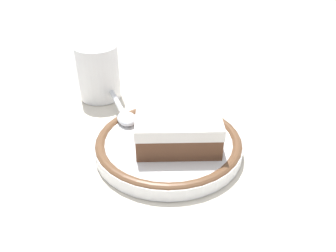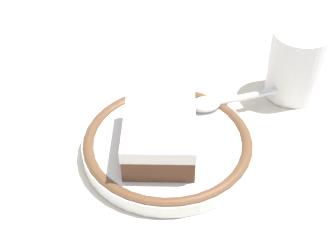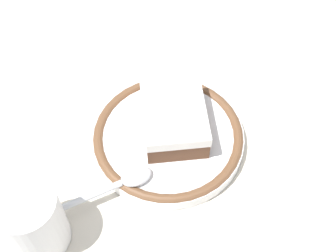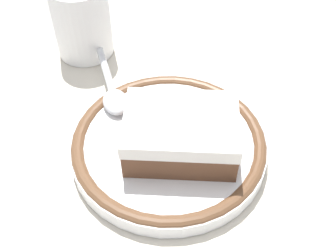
# 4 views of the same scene
# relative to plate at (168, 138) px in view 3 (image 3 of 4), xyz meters

# --- Properties ---
(ground_plane) EXTENTS (2.40, 2.40, 0.00)m
(ground_plane) POSITION_rel_plate_xyz_m (-0.00, 0.03, -0.01)
(ground_plane) COLOR #B7B2A8
(placemat) EXTENTS (0.41, 0.34, 0.00)m
(placemat) POSITION_rel_plate_xyz_m (-0.00, 0.03, -0.01)
(placemat) COLOR beige
(placemat) RESTS_ON ground_plane
(plate) EXTENTS (0.18, 0.18, 0.02)m
(plate) POSITION_rel_plate_xyz_m (0.00, 0.00, 0.00)
(plate) COLOR white
(plate) RESTS_ON placemat
(cake_slice) EXTENTS (0.12, 0.11, 0.04)m
(cake_slice) POSITION_rel_plate_xyz_m (-0.01, 0.00, 0.03)
(cake_slice) COLOR brown
(cake_slice) RESTS_ON plate
(spoon) EXTENTS (0.10, 0.10, 0.01)m
(spoon) POSITION_rel_plate_xyz_m (0.08, -0.03, 0.01)
(spoon) COLOR silver
(spoon) RESTS_ON plate
(cup) EXTENTS (0.06, 0.06, 0.08)m
(cup) POSITION_rel_plate_xyz_m (0.16, -0.09, 0.03)
(cup) COLOR white
(cup) RESTS_ON placemat
(sugar_packet) EXTENTS (0.06, 0.05, 0.01)m
(sugar_packet) POSITION_rel_plate_xyz_m (-0.12, 0.16, -0.01)
(sugar_packet) COLOR white
(sugar_packet) RESTS_ON placemat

